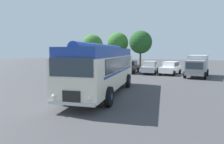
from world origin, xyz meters
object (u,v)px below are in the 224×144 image
(vintage_bus, at_px, (103,67))
(car_mid_right, at_px, (170,68))
(box_van, at_px, (197,65))
(car_near_left, at_px, (130,67))
(car_mid_left, at_px, (150,67))

(vintage_bus, relative_size, car_mid_right, 2.36)
(vintage_bus, distance_m, car_mid_right, 14.25)
(box_van, bearing_deg, car_mid_right, 165.09)
(vintage_bus, height_order, car_near_left, vintage_bus)
(car_mid_left, distance_m, box_van, 5.90)
(car_near_left, relative_size, box_van, 0.74)
(car_mid_right, xyz_separation_m, box_van, (3.19, -0.85, 0.52))
(car_mid_left, height_order, car_mid_right, same)
(car_near_left, bearing_deg, vintage_bus, -77.85)
(vintage_bus, height_order, car_mid_left, vintage_bus)
(car_mid_left, height_order, box_van, box_van)
(vintage_bus, bearing_deg, car_near_left, 102.15)
(car_near_left, height_order, car_mid_right, same)
(car_mid_right, height_order, box_van, box_van)
(car_mid_left, xyz_separation_m, car_mid_right, (2.65, 0.23, 0.00))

